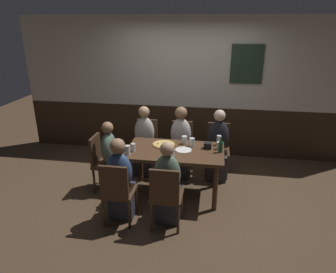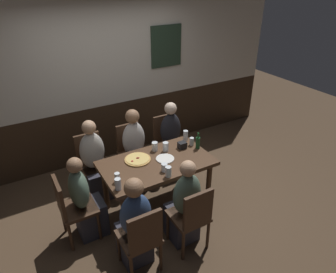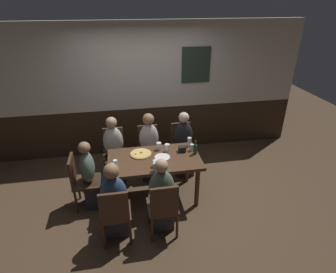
# 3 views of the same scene
# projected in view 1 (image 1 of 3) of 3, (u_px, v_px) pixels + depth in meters

# --- Properties ---
(ground_plane) EXTENTS (12.00, 12.00, 0.00)m
(ground_plane) POSITION_uv_depth(u_px,v_px,m) (175.00, 194.00, 4.71)
(ground_plane) COLOR #4C3826
(wall_back) EXTENTS (6.40, 0.13, 2.60)m
(wall_back) POSITION_uv_depth(u_px,v_px,m) (188.00, 88.00, 5.76)
(wall_back) COLOR #332316
(wall_back) RESTS_ON ground_plane
(dining_table) EXTENTS (1.41, 0.82, 0.74)m
(dining_table) POSITION_uv_depth(u_px,v_px,m) (175.00, 156.00, 4.48)
(dining_table) COLOR #472D1C
(dining_table) RESTS_ON ground_plane
(chair_left_near) EXTENTS (0.40, 0.40, 0.88)m
(chair_left_near) POSITION_uv_depth(u_px,v_px,m) (117.00, 190.00, 3.87)
(chair_left_near) COLOR #422B1C
(chair_left_near) RESTS_ON ground_plane
(chair_mid_near) EXTENTS (0.40, 0.40, 0.88)m
(chair_mid_near) POSITION_uv_depth(u_px,v_px,m) (166.00, 194.00, 3.77)
(chair_mid_near) COLOR #422B1C
(chair_mid_near) RESTS_ON ground_plane
(chair_mid_far) EXTENTS (0.40, 0.40, 0.88)m
(chair_mid_far) POSITION_uv_depth(u_px,v_px,m) (181.00, 144.00, 5.29)
(chair_mid_far) COLOR #422B1C
(chair_mid_far) RESTS_ON ground_plane
(chair_left_far) EXTENTS (0.40, 0.40, 0.88)m
(chair_left_far) POSITION_uv_depth(u_px,v_px,m) (146.00, 142.00, 5.39)
(chair_left_far) COLOR #422B1C
(chair_left_far) RESTS_ON ground_plane
(chair_head_west) EXTENTS (0.40, 0.40, 0.88)m
(chair_head_west) POSITION_uv_depth(u_px,v_px,m) (103.00, 160.00, 4.70)
(chair_head_west) COLOR #422B1C
(chair_head_west) RESTS_ON ground_plane
(chair_right_far) EXTENTS (0.40, 0.40, 0.88)m
(chair_right_far) POSITION_uv_depth(u_px,v_px,m) (218.00, 146.00, 5.20)
(chair_right_far) COLOR #422B1C
(chair_right_far) RESTS_ON ground_plane
(person_left_near) EXTENTS (0.34, 0.37, 1.15)m
(person_left_near) POSITION_uv_depth(u_px,v_px,m) (121.00, 184.00, 4.02)
(person_left_near) COLOR #2D2D38
(person_left_near) RESTS_ON ground_plane
(person_mid_near) EXTENTS (0.34, 0.37, 1.15)m
(person_mid_near) POSITION_uv_depth(u_px,v_px,m) (168.00, 189.00, 3.93)
(person_mid_near) COLOR #2D2D38
(person_mid_near) RESTS_ON ground_plane
(person_mid_far) EXTENTS (0.34, 0.37, 1.19)m
(person_mid_far) POSITION_uv_depth(u_px,v_px,m) (180.00, 147.00, 5.14)
(person_mid_far) COLOR #2D2D38
(person_mid_far) RESTS_ON ground_plane
(person_left_far) EXTENTS (0.34, 0.37, 1.17)m
(person_left_far) POSITION_uv_depth(u_px,v_px,m) (144.00, 145.00, 5.24)
(person_left_far) COLOR #2D2D38
(person_left_far) RESTS_ON ground_plane
(person_head_west) EXTENTS (0.37, 0.34, 1.12)m
(person_head_west) POSITION_uv_depth(u_px,v_px,m) (113.00, 162.00, 4.69)
(person_head_west) COLOR #2D2D38
(person_head_west) RESTS_ON ground_plane
(person_right_far) EXTENTS (0.34, 0.37, 1.17)m
(person_right_far) POSITION_uv_depth(u_px,v_px,m) (218.00, 150.00, 5.05)
(person_right_far) COLOR #2D2D38
(person_right_far) RESTS_ON ground_plane
(pizza) EXTENTS (0.34, 0.34, 0.03)m
(pizza) POSITION_uv_depth(u_px,v_px,m) (164.00, 144.00, 4.61)
(pizza) COLOR tan
(pizza) RESTS_ON dining_table
(pint_glass_amber) EXTENTS (0.06, 0.06, 0.11)m
(pint_glass_amber) POSITION_uv_depth(u_px,v_px,m) (219.00, 146.00, 4.46)
(pint_glass_amber) COLOR silver
(pint_glass_amber) RESTS_ON dining_table
(highball_clear) EXTENTS (0.07, 0.07, 0.15)m
(highball_clear) POSITION_uv_depth(u_px,v_px,m) (219.00, 141.00, 4.60)
(highball_clear) COLOR silver
(highball_clear) RESTS_ON dining_table
(beer_glass_half) EXTENTS (0.08, 0.08, 0.12)m
(beer_glass_half) POSITION_uv_depth(u_px,v_px,m) (185.00, 140.00, 4.65)
(beer_glass_half) COLOR silver
(beer_glass_half) RESTS_ON dining_table
(beer_glass_tall) EXTENTS (0.07, 0.07, 0.14)m
(beer_glass_tall) POSITION_uv_depth(u_px,v_px,m) (128.00, 151.00, 4.27)
(beer_glass_tall) COLOR silver
(beer_glass_tall) RESTS_ON dining_table
(pint_glass_stout) EXTENTS (0.07, 0.07, 0.13)m
(pint_glass_stout) POSITION_uv_depth(u_px,v_px,m) (170.00, 156.00, 4.11)
(pint_glass_stout) COLOR silver
(pint_glass_stout) RESTS_ON dining_table
(pint_glass_pale) EXTENTS (0.08, 0.08, 0.10)m
(pint_glass_pale) POSITION_uv_depth(u_px,v_px,m) (172.00, 153.00, 4.22)
(pint_glass_pale) COLOR silver
(pint_glass_pale) RESTS_ON dining_table
(tumbler_water) EXTENTS (0.06, 0.06, 0.12)m
(tumbler_water) POSITION_uv_depth(u_px,v_px,m) (133.00, 148.00, 4.38)
(tumbler_water) COLOR silver
(tumbler_water) RESTS_ON dining_table
(tumbler_short) EXTENTS (0.08, 0.08, 0.13)m
(tumbler_short) POSITION_uv_depth(u_px,v_px,m) (192.00, 143.00, 4.55)
(tumbler_short) COLOR silver
(tumbler_short) RESTS_ON dining_table
(beer_bottle_green) EXTENTS (0.06, 0.06, 0.23)m
(beer_bottle_green) POSITION_uv_depth(u_px,v_px,m) (221.00, 146.00, 4.34)
(beer_bottle_green) COLOR #194723
(beer_bottle_green) RESTS_ON dining_table
(plate_white_large) EXTENTS (0.24, 0.24, 0.01)m
(plate_white_large) POSITION_uv_depth(u_px,v_px,m) (183.00, 150.00, 4.43)
(plate_white_large) COLOR white
(plate_white_large) RESTS_ON dining_table
(condiment_caddy) EXTENTS (0.11, 0.09, 0.09)m
(condiment_caddy) POSITION_uv_depth(u_px,v_px,m) (208.00, 146.00, 4.48)
(condiment_caddy) COLOR black
(condiment_caddy) RESTS_ON dining_table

